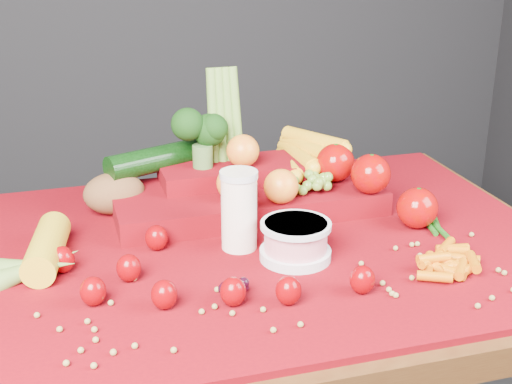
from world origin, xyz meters
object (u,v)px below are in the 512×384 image
object	(u,v)px
table	(259,294)
produce_mound	(258,180)
milk_glass	(239,207)
yogurt_bowl	(296,239)

from	to	relation	value
table	produce_mound	size ratio (longest dim) A/B	1.87
table	produce_mound	distance (m)	0.23
milk_glass	yogurt_bowl	size ratio (longest dim) A/B	1.16
table	yogurt_bowl	xyz separation A→B (m)	(0.04, -0.08, 0.14)
milk_glass	yogurt_bowl	world-z (taller)	milk_glass
milk_glass	produce_mound	bearing A→B (deg)	63.31
table	produce_mound	bearing A→B (deg)	74.06
yogurt_bowl	produce_mound	distance (m)	0.24
yogurt_bowl	produce_mound	xyz separation A→B (m)	(0.00, 0.24, 0.02)
table	milk_glass	world-z (taller)	milk_glass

